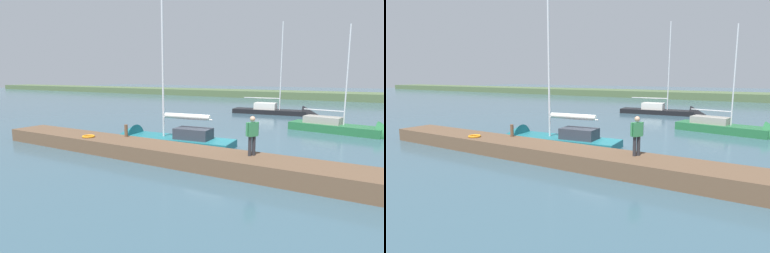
{
  "view_description": "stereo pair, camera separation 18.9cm",
  "coord_description": "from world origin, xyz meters",
  "views": [
    {
      "loc": [
        -8.36,
        16.1,
        3.92
      ],
      "look_at": [
        1.0,
        0.51,
        1.03
      ],
      "focal_mm": 29.87,
      "sensor_mm": 36.0,
      "label": 1
    },
    {
      "loc": [
        -8.52,
        16.0,
        3.92
      ],
      "look_at": [
        1.0,
        0.51,
        1.03
      ],
      "focal_mm": 29.87,
      "sensor_mm": 36.0,
      "label": 2
    }
  ],
  "objects": [
    {
      "name": "sailboat_inner_slip",
      "position": [
        2.84,
        1.17,
        0.15
      ],
      "size": [
        8.02,
        2.62,
        9.64
      ],
      "rotation": [
        0.0,
        0.0,
        0.1
      ],
      "color": "#1E6B75",
      "rests_on": "ground_plane"
    },
    {
      "name": "sailboat_outer_mooring",
      "position": [
        0.56,
        -16.59,
        0.12
      ],
      "size": [
        8.93,
        2.8,
        10.2
      ],
      "rotation": [
        0.0,
        0.0,
        3.24
      ],
      "color": "black",
      "rests_on": "ground_plane"
    },
    {
      "name": "mooring_post_near",
      "position": [
        3.28,
        3.55,
        1.03
      ],
      "size": [
        0.18,
        0.18,
        0.65
      ],
      "primitive_type": "cylinder",
      "color": "brown",
      "rests_on": "dock_pier"
    },
    {
      "name": "sailboat_far_left",
      "position": [
        -6.59,
        -7.85,
        0.19
      ],
      "size": [
        7.55,
        3.09,
        8.11
      ],
      "rotation": [
        0.0,
        0.0,
        2.96
      ],
      "color": "#236638",
      "rests_on": "ground_plane"
    },
    {
      "name": "far_shoreline",
      "position": [
        0.0,
        -41.99,
        0.0
      ],
      "size": [
        180.0,
        8.0,
        2.4
      ],
      "primitive_type": "cube",
      "color": "#4C603D",
      "rests_on": "ground_plane"
    },
    {
      "name": "dock_pier",
      "position": [
        0.0,
        4.28,
        0.35
      ],
      "size": [
        21.89,
        2.09,
        0.71
      ],
      "primitive_type": "cube",
      "color": "brown",
      "rests_on": "ground_plane"
    },
    {
      "name": "ground_plane",
      "position": [
        0.0,
        0.0,
        0.0
      ],
      "size": [
        200.0,
        200.0,
        0.0
      ],
      "primitive_type": "plane",
      "color": "#385666"
    },
    {
      "name": "person_on_dock",
      "position": [
        -3.92,
        4.0,
        1.64
      ],
      "size": [
        0.42,
        0.54,
        1.62
      ],
      "rotation": [
        0.0,
        0.0,
        5.73
      ],
      "color": "#28282D",
      "rests_on": "dock_pier"
    },
    {
      "name": "life_ring_buoy",
      "position": [
        4.89,
        4.7,
        0.76
      ],
      "size": [
        0.66,
        0.66,
        0.1
      ],
      "primitive_type": "torus",
      "color": "orange",
      "rests_on": "dock_pier"
    }
  ]
}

